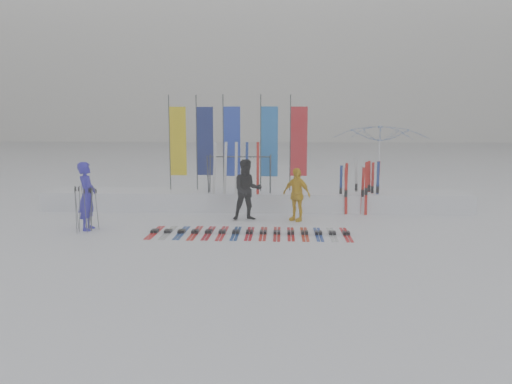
# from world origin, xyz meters

# --- Properties ---
(ground) EXTENTS (120.00, 120.00, 0.00)m
(ground) POSITION_xyz_m (0.00, 0.00, 0.00)
(ground) COLOR white
(ground) RESTS_ON ground
(snow_bank) EXTENTS (14.00, 1.60, 0.60)m
(snow_bank) POSITION_xyz_m (0.00, 4.60, 0.30)
(snow_bank) COLOR white
(snow_bank) RESTS_ON ground
(person_blue) EXTENTS (0.49, 0.70, 1.84)m
(person_blue) POSITION_xyz_m (-4.33, 1.13, 0.92)
(person_blue) COLOR #251EB3
(person_blue) RESTS_ON ground
(person_black) EXTENTS (1.01, 0.87, 1.81)m
(person_black) POSITION_xyz_m (-0.12, 2.73, 0.90)
(person_black) COLOR black
(person_black) RESTS_ON ground
(person_yellow) EXTENTS (0.98, 0.83, 1.57)m
(person_yellow) POSITION_xyz_m (1.34, 2.67, 0.78)
(person_yellow) COLOR yellow
(person_yellow) RESTS_ON ground
(tent_canopy) EXTENTS (3.45, 3.50, 2.92)m
(tent_canopy) POSITION_xyz_m (4.17, 5.00, 1.46)
(tent_canopy) COLOR white
(tent_canopy) RESTS_ON ground
(ski_row) EXTENTS (5.19, 1.70, 0.07)m
(ski_row) POSITION_xyz_m (0.07, 0.85, 0.03)
(ski_row) COLOR red
(ski_row) RESTS_ON ground
(pole_cluster) EXTENTS (0.65, 0.62, 1.24)m
(pole_cluster) POSITION_xyz_m (-4.31, 0.98, 0.60)
(pole_cluster) COLOR #595B60
(pole_cluster) RESTS_ON ground
(feather_flags) EXTENTS (4.65, 0.32, 3.20)m
(feather_flags) POSITION_xyz_m (-0.65, 4.80, 2.24)
(feather_flags) COLOR #383A3F
(feather_flags) RESTS_ON ground
(ski_rack) EXTENTS (2.04, 0.80, 1.23)m
(ski_rack) POSITION_xyz_m (-0.47, 4.20, 1.38)
(ski_rack) COLOR #383A3F
(ski_rack) RESTS_ON ground
(upright_skis) EXTENTS (1.38, 1.13, 1.70)m
(upright_skis) POSITION_xyz_m (3.50, 4.20, 0.80)
(upright_skis) COLOR silver
(upright_skis) RESTS_ON ground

